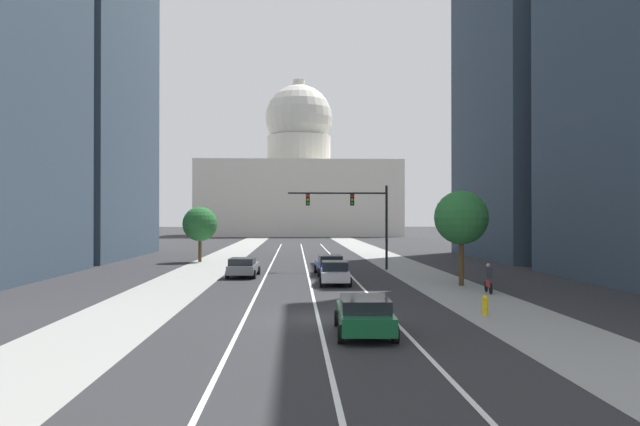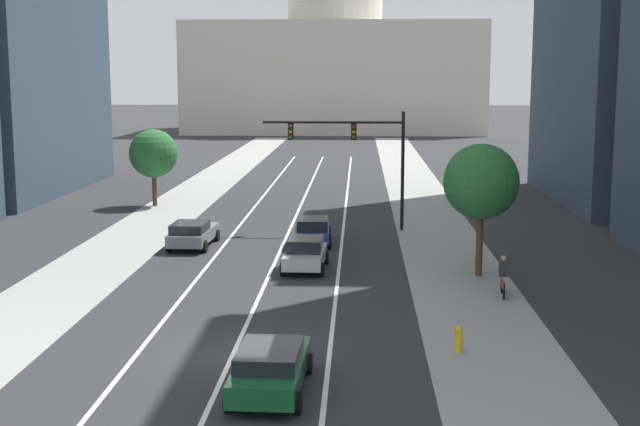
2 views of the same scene
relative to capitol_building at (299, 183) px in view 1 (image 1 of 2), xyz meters
The scene contains 18 objects.
ground_plane 76.74m from the capitol_building, 90.00° to the right, with size 400.00×400.00×0.00m, color #2B2B2D.
sidewalk_left 82.13m from the capitol_building, 96.12° to the right, with size 4.62×130.00×0.01m, color gray.
sidewalk_right 82.13m from the capitol_building, 83.88° to the right, with size 4.62×130.00×0.01m, color gray.
lane_stripe_left 91.62m from the capitol_building, 92.00° to the right, with size 0.16×90.00×0.01m, color white.
lane_stripe_center 91.57m from the capitol_building, 90.00° to the right, with size 0.16×90.00×0.01m, color white.
lane_stripe_right 91.62m from the capitol_building, 88.00° to the right, with size 0.16×90.00×0.01m, color white.
office_tower_far_left 81.70m from the capitol_building, 110.82° to the right, with size 21.87×23.45×35.36m.
office_tower_far_right 84.32m from the capitol_building, 70.53° to the right, with size 19.96×21.18×35.20m.
capitol_building is the anchor object (origin of this frame).
car_green 119.71m from the capitol_building, 89.24° to the right, with size 2.24×4.84×1.41m.
car_blue 97.41m from the capitol_building, 89.05° to the right, with size 2.15×4.76×1.53m.
car_silver 103.71m from the capitol_building, 89.12° to the right, with size 2.11×4.08×1.52m.
car_gray 98.64m from the capitol_building, 92.79° to the right, with size 2.25×4.80×1.42m.
traffic_signal_mast 92.65m from the capitol_building, 87.47° to the right, with size 8.31×0.39×7.01m.
fire_hydrant 116.05m from the capitol_building, 86.31° to the right, with size 0.26×0.35×0.91m.
cyclist 108.79m from the capitol_building, 84.65° to the right, with size 0.38×1.70×1.72m.
street_tree_mid_right 104.68m from the capitol_building, 84.72° to the right, with size 3.43×3.43×6.07m.
street_tree_near_left 84.39m from the capitol_building, 96.99° to the right, with size 3.37×3.37×5.39m.
Camera 1 is at (-1.01, -25.25, 4.38)m, focal length 33.05 mm.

